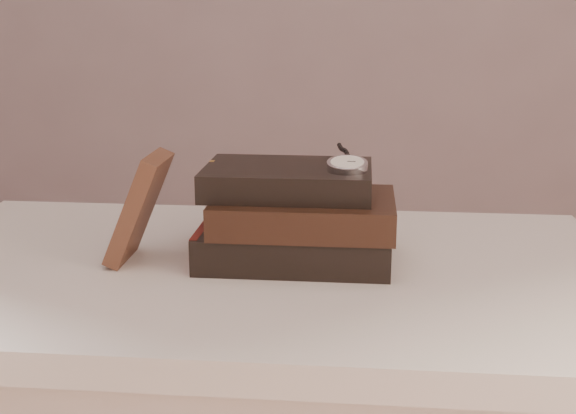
# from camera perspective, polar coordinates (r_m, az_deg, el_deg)

# --- Properties ---
(table) EXTENTS (1.00, 0.60, 0.75)m
(table) POSITION_cam_1_polar(r_m,az_deg,el_deg) (1.10, -2.51, -8.74)
(table) COLOR silver
(table) RESTS_ON ground
(book_stack) EXTENTS (0.27, 0.18, 0.13)m
(book_stack) POSITION_cam_1_polar(r_m,az_deg,el_deg) (1.06, 0.62, -0.74)
(book_stack) COLOR black
(book_stack) RESTS_ON table
(journal) EXTENTS (0.08, 0.10, 0.15)m
(journal) POSITION_cam_1_polar(r_m,az_deg,el_deg) (1.07, -10.95, -0.05)
(journal) COLOR #3D2117
(journal) RESTS_ON table
(pocket_watch) EXTENTS (0.05, 0.16, 0.02)m
(pocket_watch) POSITION_cam_1_polar(r_m,az_deg,el_deg) (1.03, 4.38, 3.20)
(pocket_watch) COLOR silver
(pocket_watch) RESTS_ON book_stack
(eyeglasses) EXTENTS (0.11, 0.13, 0.05)m
(eyeglasses) POSITION_cam_1_polar(r_m,az_deg,el_deg) (1.16, -3.63, 1.19)
(eyeglasses) COLOR silver
(eyeglasses) RESTS_ON book_stack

